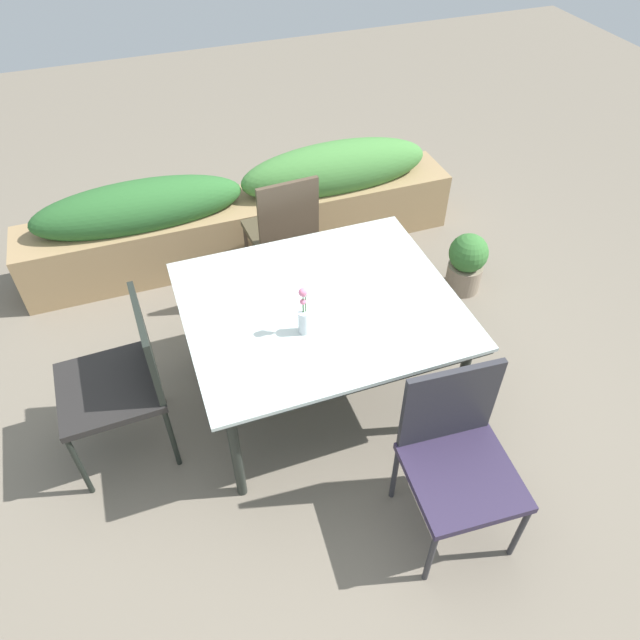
% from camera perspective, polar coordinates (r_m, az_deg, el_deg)
% --- Properties ---
extents(ground_plane, '(12.00, 12.00, 0.00)m').
position_cam_1_polar(ground_plane, '(3.52, -0.98, -8.19)').
color(ground_plane, '#756B5B').
extents(dining_table, '(1.41, 1.19, 0.71)m').
position_cam_1_polar(dining_table, '(3.10, 0.00, 0.94)').
color(dining_table, silver).
rests_on(dining_table, ground).
extents(chair_near_right, '(0.51, 0.51, 0.91)m').
position_cam_1_polar(chair_near_right, '(2.79, 13.11, -12.30)').
color(chair_near_right, '#2F2540').
rests_on(chair_near_right, ground).
extents(chair_far_side, '(0.44, 0.44, 0.94)m').
position_cam_1_polar(chair_far_side, '(3.90, -3.57, 8.77)').
color(chair_far_side, '#483F2B').
rests_on(chair_far_side, ground).
extents(chair_end_left, '(0.51, 0.51, 0.92)m').
position_cam_1_polar(chair_end_left, '(3.11, -18.54, -5.13)').
color(chair_end_left, black).
rests_on(chair_end_left, ground).
extents(flower_vase, '(0.06, 0.06, 0.28)m').
position_cam_1_polar(flower_vase, '(2.83, -1.57, 0.60)').
color(flower_vase, silver).
rests_on(flower_vase, dining_table).
extents(planter_box, '(3.18, 0.44, 0.76)m').
position_cam_1_polar(planter_box, '(4.43, -7.22, 10.47)').
color(planter_box, '#9E7F56').
rests_on(planter_box, ground).
extents(potted_plant, '(0.27, 0.27, 0.45)m').
position_cam_1_polar(potted_plant, '(4.23, 13.99, 5.45)').
color(potted_plant, gray).
rests_on(potted_plant, ground).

